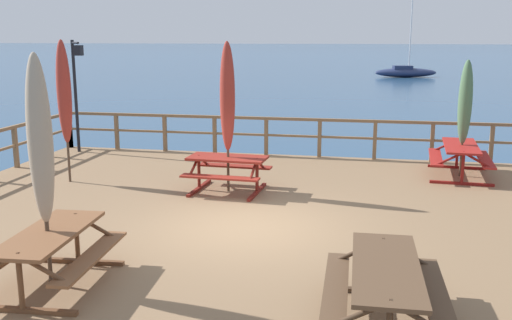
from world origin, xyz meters
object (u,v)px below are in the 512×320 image
object	(u,v)px
patio_umbrella_tall_back_right	(465,103)
picnic_table_back_left	(460,153)
lamp_post_hooked	(77,79)
picnic_table_mid_right	(228,167)
patio_umbrella_tall_mid_right	(64,93)
patio_umbrella_short_front	(227,97)
patio_umbrella_short_mid	(40,141)
picnic_table_mid_left	(386,282)
sailboat_distant	(405,72)
picnic_table_back_right	(50,246)

from	to	relation	value
patio_umbrella_tall_back_right	picnic_table_back_left	bearing A→B (deg)	-161.36
patio_umbrella_tall_back_right	lamp_post_hooked	xyz separation A→B (m)	(-10.35, 0.89, 0.35)
picnic_table_mid_right	patio_umbrella_tall_mid_right	world-z (taller)	patio_umbrella_tall_mid_right
patio_umbrella_short_front	patio_umbrella_short_mid	size ratio (longest dim) A/B	1.03
picnic_table_mid_left	patio_umbrella_short_mid	distance (m)	4.65
picnic_table_mid_right	sailboat_distant	bearing A→B (deg)	82.49
patio_umbrella_short_mid	patio_umbrella_short_front	bearing A→B (deg)	76.84
patio_umbrella_tall_back_right	lamp_post_hooked	distance (m)	10.39
picnic_table_mid_left	patio_umbrella_short_front	size ratio (longest dim) A/B	0.68
picnic_table_mid_right	lamp_post_hooked	bearing A→B (deg)	147.28
picnic_table_mid_right	sailboat_distant	distance (m)	47.71
patio_umbrella_short_front	patio_umbrella_tall_back_right	world-z (taller)	patio_umbrella_short_front
patio_umbrella_short_front	patio_umbrella_tall_back_right	distance (m)	5.70
picnic_table_mid_left	patio_umbrella_tall_mid_right	size ratio (longest dim) A/B	0.67
picnic_table_back_left	patio_umbrella_tall_back_right	bearing A→B (deg)	18.64
picnic_table_back_right	patio_umbrella_tall_mid_right	distance (m)	6.14
picnic_table_mid_right	lamp_post_hooked	xyz separation A→B (m)	(-5.19, 3.34, 1.56)
picnic_table_back_right	picnic_table_mid_left	bearing A→B (deg)	-4.16
patio_umbrella_short_mid	picnic_table_back_right	bearing A→B (deg)	-33.65
picnic_table_back_left	lamp_post_hooked	size ratio (longest dim) A/B	0.68
patio_umbrella_tall_mid_right	patio_umbrella_short_mid	bearing A→B (deg)	-63.87
patio_umbrella_short_mid	picnic_table_mid_right	bearing A→B (deg)	76.95
picnic_table_mid_right	picnic_table_back_left	xyz separation A→B (m)	(5.13, 2.44, 0.01)
picnic_table_back_left	patio_umbrella_short_front	world-z (taller)	patio_umbrella_short_front
patio_umbrella_short_mid	lamp_post_hooked	bearing A→B (deg)	115.15
picnic_table_back_left	patio_umbrella_tall_back_right	world-z (taller)	patio_umbrella_tall_back_right
patio_umbrella_tall_mid_right	sailboat_distant	distance (m)	48.27
patio_umbrella_short_front	picnic_table_mid_left	bearing A→B (deg)	-59.88
picnic_table_back_right	patio_umbrella_short_front	bearing A→B (deg)	77.44
lamp_post_hooked	patio_umbrella_short_front	bearing A→B (deg)	-32.62
lamp_post_hooked	sailboat_distant	world-z (taller)	sailboat_distant
picnic_table_mid_right	patio_umbrella_short_front	xyz separation A→B (m)	(0.01, 0.01, 1.49)
lamp_post_hooked	patio_umbrella_tall_mid_right	bearing A→B (deg)	-66.50
picnic_table_back_right	picnic_table_back_left	bearing A→B (deg)	50.57
picnic_table_back_right	patio_umbrella_tall_mid_right	xyz separation A→B (m)	(-2.65, 5.33, 1.50)
patio_umbrella_tall_mid_right	patio_umbrella_short_mid	size ratio (longest dim) A/B	1.04
picnic_table_mid_right	picnic_table_back_left	world-z (taller)	same
picnic_table_mid_right	picnic_table_back_right	distance (m)	5.33
picnic_table_mid_left	picnic_table_back_right	size ratio (longest dim) A/B	1.08
picnic_table_back_left	patio_umbrella_short_mid	size ratio (longest dim) A/B	0.70
picnic_table_mid_right	lamp_post_hooked	world-z (taller)	lamp_post_hooked
picnic_table_mid_right	patio_umbrella_short_front	distance (m)	1.49
picnic_table_back_right	lamp_post_hooked	xyz separation A→B (m)	(-4.04, 8.54, 1.55)
picnic_table_mid_left	patio_umbrella_tall_mid_right	xyz separation A→B (m)	(-7.02, 5.65, 1.49)
patio_umbrella_tall_mid_right	lamp_post_hooked	size ratio (longest dim) A/B	1.01
picnic_table_back_left	patio_umbrella_tall_back_right	distance (m)	1.20
patio_umbrella_tall_back_right	sailboat_distant	size ratio (longest dim) A/B	0.36
picnic_table_back_left	sailboat_distant	bearing A→B (deg)	88.59
picnic_table_back_right	patio_umbrella_tall_mid_right	bearing A→B (deg)	116.43
picnic_table_mid_right	patio_umbrella_tall_mid_right	size ratio (longest dim) A/B	0.54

